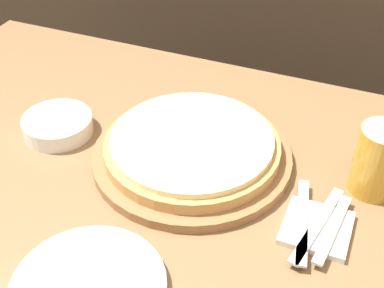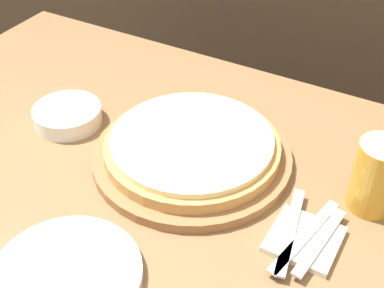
{
  "view_description": "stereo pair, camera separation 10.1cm",
  "coord_description": "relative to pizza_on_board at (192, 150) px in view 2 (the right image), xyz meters",
  "views": [
    {
      "loc": [
        0.23,
        -0.66,
        1.44
      ],
      "look_at": [
        -0.07,
        0.07,
        0.81
      ],
      "focal_mm": 50.0,
      "sensor_mm": 36.0,
      "label": 1
    },
    {
      "loc": [
        0.32,
        -0.62,
        1.44
      ],
      "look_at": [
        -0.07,
        0.07,
        0.81
      ],
      "focal_mm": 50.0,
      "sensor_mm": 36.0,
      "label": 2
    }
  ],
  "objects": [
    {
      "name": "pizza_on_board",
      "position": [
        0.0,
        0.0,
        0.0
      ],
      "size": [
        0.38,
        0.38,
        0.06
      ],
      "color": "#99663D",
      "rests_on": "dining_table"
    },
    {
      "name": "beer_glass",
      "position": [
        0.33,
        0.05,
        0.05
      ],
      "size": [
        0.08,
        0.08,
        0.13
      ],
      "color": "gold",
      "rests_on": "dining_table"
    },
    {
      "name": "dinner_plate",
      "position": [
        -0.03,
        -0.34,
        -0.02
      ],
      "size": [
        0.23,
        0.23,
        0.02
      ],
      "color": "white",
      "rests_on": "dining_table"
    },
    {
      "name": "side_bowl",
      "position": [
        -0.29,
        -0.02,
        -0.01
      ],
      "size": [
        0.14,
        0.14,
        0.04
      ],
      "color": "white",
      "rests_on": "dining_table"
    },
    {
      "name": "napkin_stack",
      "position": [
        0.26,
        -0.09,
        -0.02
      ],
      "size": [
        0.11,
        0.11,
        0.01
      ],
      "color": "silver",
      "rests_on": "dining_table"
    },
    {
      "name": "fork",
      "position": [
        0.24,
        -0.09,
        -0.01
      ],
      "size": [
        0.06,
        0.2,
        0.0
      ],
      "color": "silver",
      "rests_on": "napkin_stack"
    },
    {
      "name": "dinner_knife",
      "position": [
        0.26,
        -0.09,
        -0.01
      ],
      "size": [
        0.06,
        0.2,
        0.0
      ],
      "color": "silver",
      "rests_on": "napkin_stack"
    },
    {
      "name": "spoon",
      "position": [
        0.29,
        -0.09,
        -0.01
      ],
      "size": [
        0.04,
        0.17,
        0.0
      ],
      "color": "silver",
      "rests_on": "napkin_stack"
    }
  ]
}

